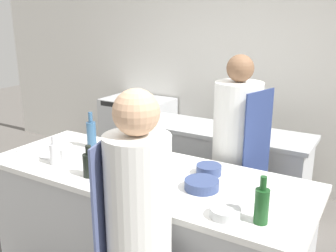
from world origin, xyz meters
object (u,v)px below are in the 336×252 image
at_px(bottle_vinegar, 144,147).
at_px(bowl_wooden_salad, 225,213).
at_px(bottle_olive_oil, 116,159).
at_px(cup, 65,154).
at_px(chef_at_prep_near, 139,244).
at_px(chef_at_stove, 236,158).
at_px(bottle_wine, 89,164).
at_px(bowl_prep_small, 117,178).
at_px(bottle_sauce, 262,205).
at_px(bottle_water, 91,134).
at_px(bowl_ceramic_blue, 209,170).
at_px(oven_range, 138,134).
at_px(bottle_cooking_oil, 55,153).
at_px(bowl_mixing_large, 202,185).

bearing_deg(bottle_vinegar, bowl_wooden_salad, -29.49).
distance_m(bottle_olive_oil, cup, 0.48).
height_order(chef_at_prep_near, chef_at_stove, chef_at_stove).
distance_m(bottle_wine, bowl_prep_small, 0.23).
bearing_deg(chef_at_prep_near, bottle_sauce, -65.39).
xyz_separation_m(chef_at_stove, bottle_vinegar, (-0.56, -0.50, 0.15)).
xyz_separation_m(bottle_sauce, bottle_water, (-1.60, 0.45, 0.02)).
height_order(chef_at_prep_near, bottle_wine, chef_at_prep_near).
relative_size(bottle_wine, bottle_water, 0.73).
relative_size(chef_at_prep_near, cup, 19.03).
distance_m(chef_at_stove, bowl_ceramic_blue, 0.52).
bearing_deg(oven_range, chef_at_prep_near, -54.66).
height_order(bottle_olive_oil, bottle_cooking_oil, bottle_olive_oil).
distance_m(chef_at_prep_near, bottle_vinegar, 1.06).
bearing_deg(bottle_cooking_oil, bowl_mixing_large, 8.93).
bearing_deg(cup, bottle_sauce, -4.73).
xyz_separation_m(bottle_vinegar, bowl_mixing_large, (0.62, -0.25, -0.07)).
height_order(bowl_mixing_large, cup, cup).
xyz_separation_m(chef_at_stove, bowl_prep_small, (-0.48, -0.94, 0.08)).
distance_m(bottle_vinegar, bowl_wooden_salad, 1.02).
distance_m(bottle_wine, bottle_sauce, 1.21).
bearing_deg(bottle_vinegar, bowl_mixing_large, -22.13).
relative_size(bottle_water, bowl_mixing_large, 1.39).
bearing_deg(bottle_vinegar, bottle_cooking_oil, -140.22).
relative_size(oven_range, chef_at_stove, 0.56).
distance_m(bottle_olive_oil, bowl_ceramic_blue, 0.66).
distance_m(chef_at_stove, bottle_sauce, 1.10).
height_order(bottle_cooking_oil, bowl_mixing_large, bottle_cooking_oil).
bearing_deg(bottle_water, cup, -87.67).
distance_m(bowl_mixing_large, bowl_ceramic_blue, 0.25).
bearing_deg(bowl_wooden_salad, chef_at_stove, 107.61).
bearing_deg(bottle_vinegar, chef_at_prep_near, -57.36).
relative_size(bottle_olive_oil, bowl_wooden_salad, 1.35).
bearing_deg(bottle_wine, bottle_vinegar, 73.46).
bearing_deg(bowl_ceramic_blue, bottle_wine, -146.67).
height_order(chef_at_stove, bottle_cooking_oil, chef_at_stove).
height_order(bottle_wine, bottle_sauce, bottle_sauce).
bearing_deg(oven_range, bottle_wine, -63.05).
bearing_deg(bottle_sauce, chef_at_prep_near, -139.37).
height_order(bottle_vinegar, bottle_cooking_oil, bottle_vinegar).
height_order(chef_at_stove, bottle_sauce, chef_at_stove).
bearing_deg(bottle_olive_oil, bottle_wine, -120.94).
bearing_deg(oven_range, bottle_cooking_oil, -71.68).
relative_size(bottle_vinegar, bottle_wine, 1.14).
bearing_deg(chef_at_prep_near, chef_at_stove, -15.86).
relative_size(oven_range, bowl_prep_small, 4.34).
bearing_deg(bottle_olive_oil, chef_at_prep_near, -43.95).
bearing_deg(bottle_sauce, bowl_prep_small, 178.74).
distance_m(bottle_cooking_oil, bowl_wooden_salad, 1.40).
bearing_deg(chef_at_stove, bowl_ceramic_blue, 14.23).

